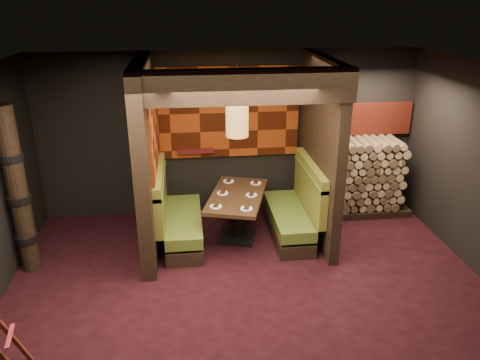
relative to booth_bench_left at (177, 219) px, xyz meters
The scene contains 18 objects.
floor 1.95m from the booth_bench_left, 59.77° to the right, with size 6.50×5.50×0.02m, color black.
ceiling 3.11m from the booth_bench_left, 59.77° to the right, with size 6.50×5.50×0.02m, color black.
wall_back 1.79m from the booth_bench_left, 49.10° to the left, with size 6.50×0.02×2.85m, color black.
partition_left 1.10m from the booth_bench_left, behind, with size 0.20×2.20×2.85m, color black.
partition_right 2.48m from the booth_bench_left, ahead, with size 0.15×2.10×2.85m, color black.
header_beam 2.60m from the booth_bench_left, 45.41° to the right, with size 2.85×0.18×0.44m, color black.
tapa_back_panel 2.00m from the booth_bench_left, 48.54° to the left, with size 2.40×0.06×1.55m, color #95360F.
tapa_side_panel 1.48m from the booth_bench_left, 146.90° to the left, with size 0.04×1.85×1.45m, color #95360F.
lacquer_shelf 1.32m from the booth_bench_left, 70.12° to the left, with size 0.60×0.12×0.07m, color #581517.
booth_bench_left is the anchor object (origin of this frame).
booth_bench_right 1.89m from the booth_bench_left, ahead, with size 0.68×1.60×1.14m.
dining_table 0.96m from the booth_bench_left, ahead, with size 1.17×1.62×0.77m.
place_settings 1.03m from the booth_bench_left, ahead, with size 0.90×1.27×0.03m.
pendant_lamp 1.83m from the booth_bench_left, ahead, with size 0.33×0.33×1.11m.
totem_column 2.30m from the booth_bench_left, 165.25° to the right, with size 0.31×0.31×2.40m.
firewood_stack 3.33m from the booth_bench_left, 12.17° to the left, with size 1.73×0.70×1.36m.
mosaic_header 3.63m from the booth_bench_left, 17.60° to the left, with size 1.83×0.10×0.56m, color maroon.
bay_front_post 2.58m from the booth_bench_left, ahead, with size 0.08×0.08×2.85m, color black.
Camera 1 is at (-0.75, -5.01, 3.72)m, focal length 35.00 mm.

